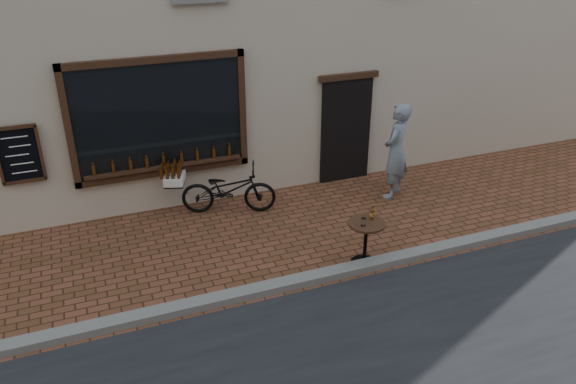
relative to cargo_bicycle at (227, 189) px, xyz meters
name	(u,v)px	position (x,y,z in m)	size (l,w,h in m)	color
ground	(332,285)	(0.86, -2.91, -0.48)	(90.00, 90.00, 0.00)	#58331C
kerb	(327,274)	(0.86, -2.71, -0.42)	(90.00, 0.25, 0.12)	slate
cargo_bicycle	(227,189)	(0.00, 0.00, 0.00)	(2.17, 1.19, 1.01)	black
bistro_table	(366,234)	(1.60, -2.56, 0.07)	(0.60, 0.60, 1.03)	black
pedestrian	(396,151)	(3.33, -0.54, 0.49)	(0.71, 0.47, 1.94)	gray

